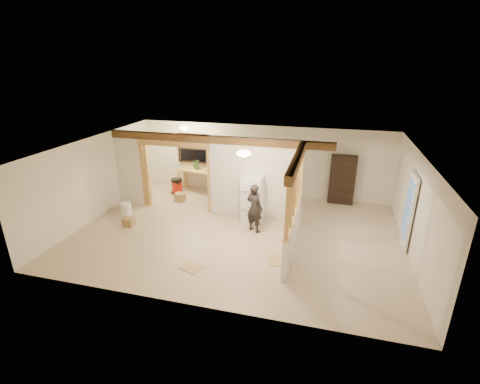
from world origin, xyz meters
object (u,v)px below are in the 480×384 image
(work_table, at_px, (198,180))
(shop_vac, at_px, (177,186))
(bookshelf, at_px, (342,180))
(woman, at_px, (254,208))
(refrigerator, at_px, (252,199))

(work_table, bearing_deg, shop_vac, -136.20)
(bookshelf, bearing_deg, work_table, -177.99)
(woman, relative_size, work_table, 1.05)
(refrigerator, distance_m, work_table, 3.26)
(work_table, bearing_deg, woman, -31.68)
(shop_vac, bearing_deg, refrigerator, -26.48)
(work_table, height_order, bookshelf, bookshelf)
(refrigerator, height_order, woman, refrigerator)
(work_table, xyz_separation_m, shop_vac, (-0.66, -0.41, -0.15))
(refrigerator, bearing_deg, woman, -71.49)
(woman, height_order, shop_vac, woman)
(woman, bearing_deg, refrigerator, -47.70)
(woman, distance_m, shop_vac, 4.11)
(refrigerator, xyz_separation_m, woman, (0.21, -0.63, -0.01))
(refrigerator, relative_size, work_table, 1.06)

